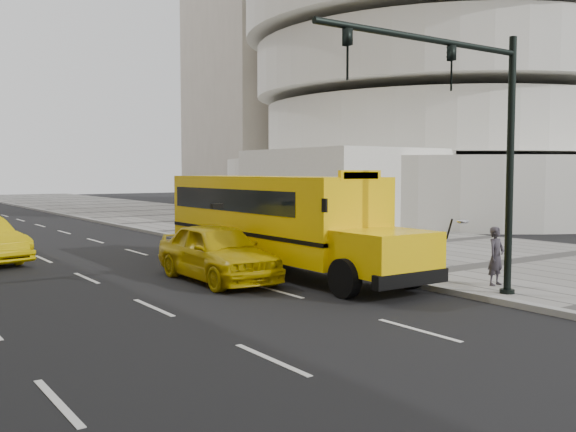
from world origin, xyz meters
TOP-DOWN VIEW (x-y plane):
  - ground at (0.00, 0.00)m, footprint 140.00×140.00m
  - sidewalk_museum at (12.00, 0.00)m, footprint 12.00×140.00m
  - curb_museum at (6.00, 0.00)m, footprint 0.30×140.00m
  - guggenheim at (29.37, 18.51)m, footprint 33.20×42.20m
  - school_bus at (4.50, -1.77)m, footprint 2.96×11.56m
  - taxi_near at (2.00, -2.58)m, footprint 2.06×4.95m
  - pedestrian at (7.29, -8.18)m, footprint 0.61×0.44m
  - traffic_signal at (5.19, -9.05)m, footprint 6.18×0.36m

SIDE VIEW (x-z plane):
  - ground at x=0.00m, z-range 0.00..0.00m
  - sidewalk_museum at x=12.00m, z-range 0.00..0.15m
  - curb_museum at x=6.00m, z-range 0.00..0.15m
  - taxi_near at x=2.00m, z-range 0.00..1.68m
  - pedestrian at x=7.29m, z-range 0.15..1.70m
  - school_bus at x=4.50m, z-range 0.17..3.36m
  - traffic_signal at x=5.19m, z-range 0.89..7.29m
  - guggenheim at x=29.37m, z-range -3.92..31.08m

